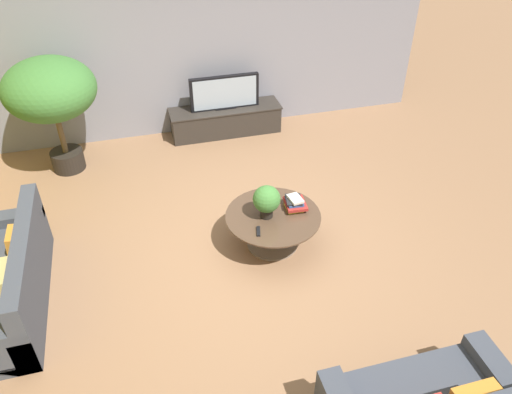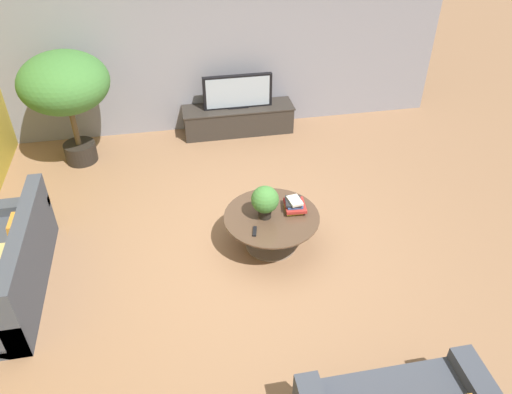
# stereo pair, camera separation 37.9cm
# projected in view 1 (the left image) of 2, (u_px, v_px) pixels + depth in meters

# --- Properties ---
(ground_plane) EXTENTS (24.00, 24.00, 0.00)m
(ground_plane) POSITION_uv_depth(u_px,v_px,m) (253.00, 252.00, 5.93)
(ground_plane) COLOR #8C6647
(back_wall_stone) EXTENTS (7.40, 0.12, 3.00)m
(back_wall_stone) POSITION_uv_depth(u_px,v_px,m) (197.00, 38.00, 7.57)
(back_wall_stone) COLOR gray
(back_wall_stone) RESTS_ON ground
(media_console) EXTENTS (1.79, 0.50, 0.44)m
(media_console) POSITION_uv_depth(u_px,v_px,m) (226.00, 120.00, 8.14)
(media_console) COLOR #2D2823
(media_console) RESTS_ON ground
(television) EXTENTS (1.10, 0.13, 0.54)m
(television) POSITION_uv_depth(u_px,v_px,m) (225.00, 93.00, 7.86)
(television) COLOR black
(television) RESTS_ON media_console
(coffee_table) EXTENTS (1.12, 1.12, 0.44)m
(coffee_table) POSITION_uv_depth(u_px,v_px,m) (273.00, 224.00, 5.87)
(coffee_table) COLOR #756656
(coffee_table) RESTS_ON ground
(couch_by_wall) EXTENTS (0.84, 1.93, 0.84)m
(couch_by_wall) POSITION_uv_depth(u_px,v_px,m) (4.00, 284.00, 5.13)
(couch_by_wall) COLOR #3D424C
(couch_by_wall) RESTS_ON ground
(potted_palm_tall) EXTENTS (1.24, 1.24, 1.68)m
(potted_palm_tall) POSITION_uv_depth(u_px,v_px,m) (50.00, 93.00, 6.69)
(potted_palm_tall) COLOR black
(potted_palm_tall) RESTS_ON ground
(potted_plant_tabletop) EXTENTS (0.32, 0.32, 0.41)m
(potted_plant_tabletop) POSITION_uv_depth(u_px,v_px,m) (267.00, 200.00, 5.64)
(potted_plant_tabletop) COLOR black
(potted_plant_tabletop) RESTS_ON coffee_table
(book_stack) EXTENTS (0.26, 0.31, 0.16)m
(book_stack) POSITION_uv_depth(u_px,v_px,m) (295.00, 203.00, 5.86)
(book_stack) COLOR gold
(book_stack) RESTS_ON coffee_table
(remote_black) EXTENTS (0.08, 0.16, 0.02)m
(remote_black) POSITION_uv_depth(u_px,v_px,m) (258.00, 231.00, 5.54)
(remote_black) COLOR black
(remote_black) RESTS_ON coffee_table
(remote_silver) EXTENTS (0.05, 0.16, 0.02)m
(remote_silver) POSITION_uv_depth(u_px,v_px,m) (267.00, 197.00, 6.06)
(remote_silver) COLOR gray
(remote_silver) RESTS_ON coffee_table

